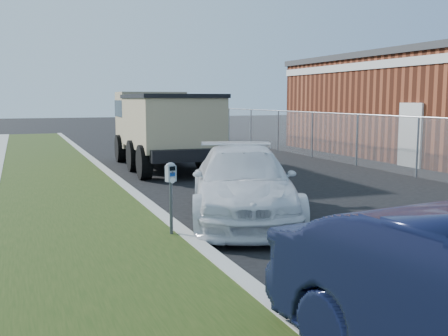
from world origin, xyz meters
name	(u,v)px	position (x,y,z in m)	size (l,w,h in m)	color
ground	(312,223)	(0.00, 0.00, 0.00)	(120.00, 120.00, 0.00)	black
chainlink_fence	(357,130)	(6.00, 7.00, 1.26)	(0.06, 30.06, 30.00)	slate
parking_meter	(171,183)	(-2.82, -0.24, 0.98)	(0.19, 0.15, 1.20)	#3F4247
white_wagon	(242,183)	(-1.03, 0.97, 0.69)	(1.93, 4.75, 1.38)	silver
dump_truck	(163,125)	(-0.45, 9.14, 1.46)	(2.85, 6.70, 2.59)	black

